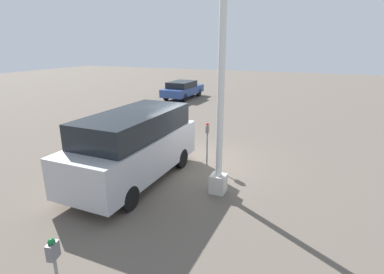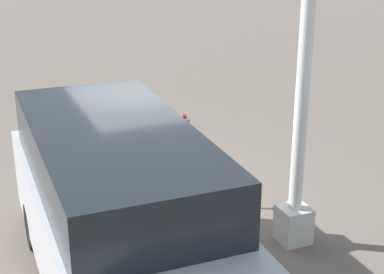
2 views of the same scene
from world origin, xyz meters
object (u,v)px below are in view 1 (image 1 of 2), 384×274
object	(u,v)px
lamp_post	(220,129)
parking_meter_far	(55,261)
parking_meter_near	(207,134)
car_distant	(183,89)
parked_van	(134,145)

from	to	relation	value
lamp_post	parking_meter_far	bearing A→B (deg)	-10.52
parking_meter_near	car_distant	distance (m)	14.01
parking_meter_far	car_distant	bearing A→B (deg)	-174.66
parking_meter_far	parked_van	distance (m)	5.13
parking_meter_far	lamp_post	xyz separation A→B (m)	(-5.02, 0.93, 0.83)
lamp_post	parked_van	xyz separation A→B (m)	(0.21, -2.70, -0.75)
parking_meter_near	parking_meter_far	xyz separation A→B (m)	(6.83, 0.08, -0.05)
parking_meter_far	parked_van	xyz separation A→B (m)	(-4.81, -1.76, 0.08)
lamp_post	parking_meter_near	bearing A→B (deg)	-150.84
lamp_post	parked_van	bearing A→B (deg)	-85.55
parked_van	car_distant	xyz separation A→B (m)	(-14.38, -4.89, -0.44)
parking_meter_far	car_distant	world-z (taller)	parking_meter_far
parking_meter_near	lamp_post	world-z (taller)	lamp_post
parking_meter_near	parked_van	size ratio (longest dim) A/B	0.31
lamp_post	car_distant	world-z (taller)	lamp_post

